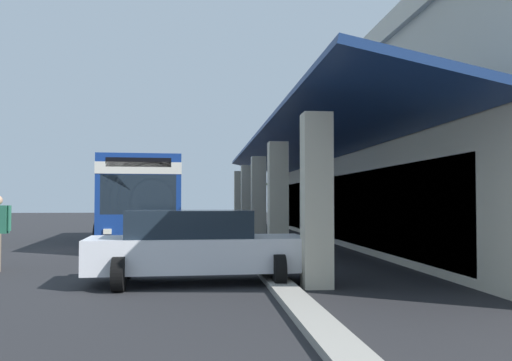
# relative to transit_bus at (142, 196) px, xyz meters

# --- Properties ---
(ground) EXTENTS (120.00, 120.00, 0.00)m
(ground) POSITION_rel_transit_bus_xyz_m (3.46, 6.70, -1.85)
(ground) COLOR #262628
(curb_strip) EXTENTS (32.84, 0.50, 0.12)m
(curb_strip) POSITION_rel_transit_bus_xyz_m (1.19, 3.83, -1.79)
(curb_strip) COLOR #9E998E
(curb_strip) RESTS_ON ground
(plaza_building) EXTENTS (27.66, 15.51, 6.69)m
(plaza_building) POSITION_rel_transit_bus_xyz_m (1.19, 13.45, 1.50)
(plaza_building) COLOR beige
(plaza_building) RESTS_ON ground
(transit_bus) EXTENTS (11.38, 3.46, 3.34)m
(transit_bus) POSITION_rel_transit_bus_xyz_m (0.00, 0.00, 0.00)
(transit_bus) COLOR navy
(transit_bus) RESTS_ON ground
(parked_sedan_white) EXTENTS (2.61, 4.50, 1.47)m
(parked_sedan_white) POSITION_rel_transit_bus_xyz_m (11.27, 2.20, -1.10)
(parked_sedan_white) COLOR silver
(parked_sedan_white) RESTS_ON ground
(potted_palm) EXTENTS (1.92, 1.58, 2.72)m
(potted_palm) POSITION_rel_transit_bus_xyz_m (-5.98, 5.12, -1.19)
(potted_palm) COLOR brown
(potted_palm) RESTS_ON ground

